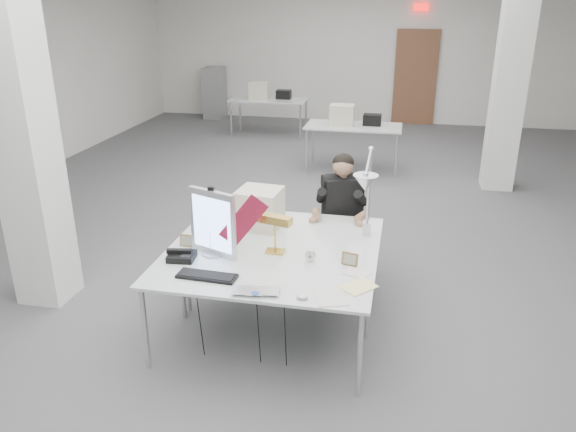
% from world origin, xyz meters
% --- Properties ---
extents(room_shell, '(10.04, 14.04, 3.24)m').
position_xyz_m(room_shell, '(0.04, 0.13, 1.69)').
color(room_shell, '#4E4E51').
rests_on(room_shell, ground).
extents(desk_main, '(1.80, 0.90, 0.02)m').
position_xyz_m(desk_main, '(0.00, -2.50, 0.74)').
color(desk_main, silver).
rests_on(desk_main, room_shell).
extents(desk_second, '(1.80, 0.90, 0.02)m').
position_xyz_m(desk_second, '(0.00, -1.60, 0.74)').
color(desk_second, silver).
rests_on(desk_second, room_shell).
extents(bg_desk_a, '(1.60, 0.80, 0.02)m').
position_xyz_m(bg_desk_a, '(0.20, 3.00, 0.74)').
color(bg_desk_a, silver).
rests_on(bg_desk_a, room_shell).
extents(bg_desk_b, '(1.60, 0.80, 0.02)m').
position_xyz_m(bg_desk_b, '(-1.80, 5.20, 0.74)').
color(bg_desk_b, silver).
rests_on(bg_desk_b, room_shell).
extents(filing_cabinet, '(0.45, 0.55, 1.20)m').
position_xyz_m(filing_cabinet, '(-3.50, 6.65, 0.60)').
color(filing_cabinet, gray).
rests_on(filing_cabinet, room_shell).
extents(office_chair, '(0.74, 0.74, 1.17)m').
position_xyz_m(office_chair, '(0.47, -0.93, 0.59)').
color(office_chair, black).
rests_on(office_chair, room_shell).
extents(seated_person, '(0.65, 0.72, 0.89)m').
position_xyz_m(seated_person, '(0.47, -0.98, 0.90)').
color(seated_person, black).
rests_on(seated_person, office_chair).
extents(monitor, '(0.44, 0.21, 0.57)m').
position_xyz_m(monitor, '(-0.47, -2.25, 1.04)').
color(monitor, silver).
rests_on(monitor, desk_main).
extents(pennant, '(0.39, 0.16, 0.45)m').
position_xyz_m(pennant, '(-0.19, -2.29, 1.10)').
color(pennant, maroon).
rests_on(pennant, monitor).
extents(keyboard, '(0.48, 0.18, 0.02)m').
position_xyz_m(keyboard, '(-0.38, -2.67, 0.77)').
color(keyboard, black).
rests_on(keyboard, desk_main).
extents(laptop, '(0.38, 0.27, 0.03)m').
position_xyz_m(laptop, '(0.06, -2.89, 0.77)').
color(laptop, '#BDBCC2').
rests_on(laptop, desk_main).
extents(mouse, '(0.10, 0.08, 0.03)m').
position_xyz_m(mouse, '(0.40, -2.85, 0.77)').
color(mouse, silver).
rests_on(mouse, desk_main).
extents(bankers_lamp, '(0.30, 0.18, 0.31)m').
position_xyz_m(bankers_lamp, '(0.04, -2.12, 0.91)').
color(bankers_lamp, gold).
rests_on(bankers_lamp, desk_main).
extents(desk_phone, '(0.23, 0.22, 0.05)m').
position_xyz_m(desk_phone, '(-0.69, -2.41, 0.78)').
color(desk_phone, black).
rests_on(desk_phone, desk_main).
extents(picture_frame_left, '(0.14, 0.04, 0.11)m').
position_xyz_m(picture_frame_left, '(-0.75, -2.15, 0.81)').
color(picture_frame_left, tan).
rests_on(picture_frame_left, desk_main).
extents(picture_frame_right, '(0.14, 0.06, 0.11)m').
position_xyz_m(picture_frame_right, '(0.68, -2.23, 0.81)').
color(picture_frame_right, '#92643E').
rests_on(picture_frame_right, desk_main).
extents(desk_clock, '(0.09, 0.03, 0.09)m').
position_xyz_m(desk_clock, '(0.36, -2.22, 0.81)').
color(desk_clock, silver).
rests_on(desk_clock, desk_main).
extents(paper_stack_a, '(0.31, 0.36, 0.01)m').
position_xyz_m(paper_stack_a, '(0.59, -2.76, 0.76)').
color(paper_stack_a, silver).
rests_on(paper_stack_a, desk_main).
extents(paper_stack_b, '(0.30, 0.31, 0.01)m').
position_xyz_m(paper_stack_b, '(0.79, -2.59, 0.76)').
color(paper_stack_b, '#FFF398').
rests_on(paper_stack_b, desk_main).
extents(paper_stack_c, '(0.24, 0.21, 0.01)m').
position_xyz_m(paper_stack_c, '(0.75, -2.37, 0.76)').
color(paper_stack_c, silver).
rests_on(paper_stack_c, desk_main).
extents(beige_monitor, '(0.42, 0.40, 0.37)m').
position_xyz_m(beige_monitor, '(-0.24, -1.59, 0.94)').
color(beige_monitor, beige).
rests_on(beige_monitor, desk_second).
extents(architect_lamp, '(0.38, 0.71, 0.86)m').
position_xyz_m(architect_lamp, '(0.77, -1.81, 1.19)').
color(architect_lamp, '#BBBBC0').
rests_on(architect_lamp, desk_second).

